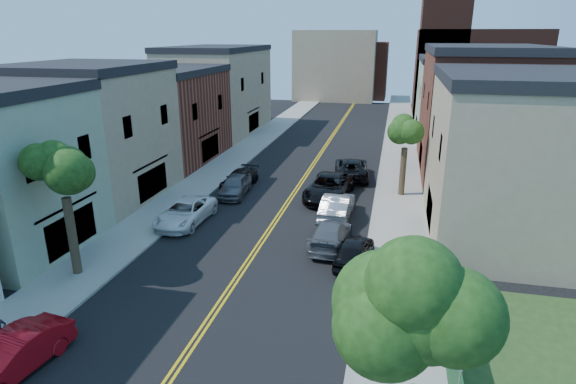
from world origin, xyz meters
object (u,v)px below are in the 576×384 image
Objects in this scene: grey_car_right at (330,234)px; silver_car_right at (337,206)px; red_sedan at (13,356)px; grey_car_left at (235,185)px; white_pickup at (185,212)px; black_car_right at (354,251)px; black_car_left at (239,179)px; dark_car_right_far at (351,168)px; black_suv_lane at (329,187)px.

grey_car_right is 0.98× the size of silver_car_right.
red_sedan reaches higher than grey_car_right.
grey_car_left is at bearing 94.00° from red_sedan.
grey_car_right is at bearing -6.04° from white_pickup.
white_pickup is at bearing -10.91° from black_car_right.
black_car_left is 12.56m from grey_car_right.
black_car_right is (11.00, 11.16, -0.02)m from red_sedan.
dark_car_right_far is (8.34, 4.51, 0.17)m from black_car_left.
red_sedan is 1.06× the size of black_car_right.
red_sedan is at bearing -97.08° from grey_car_left.
silver_car_right is 0.85× the size of dark_car_right_far.
dark_car_right_far reaches higher than white_pickup.
red_sedan is 22.69m from black_suv_lane.
grey_car_left reaches higher than black_car_left.
grey_car_left reaches higher than black_car_right.
grey_car_left reaches higher than red_sedan.
black_car_right is at bearing 89.96° from dark_car_right_far.
grey_car_left is 0.90× the size of silver_car_right.
black_suv_lane is (8.24, 21.14, 0.14)m from red_sedan.
black_suv_lane is (-1.22, 8.06, 0.16)m from grey_car_right.
silver_car_right is at bearing -69.18° from black_car_right.
white_pickup is 10.64m from black_suv_lane.
white_pickup is (0.00, 14.42, 0.01)m from red_sedan.
dark_car_right_far reaches higher than red_sedan.
dark_car_right_far is 5.80m from black_suv_lane.
grey_car_left is at bearing 79.64° from white_pickup.
red_sedan reaches higher than black_car_right.
silver_car_right is at bearing -23.45° from black_car_left.
black_car_left is 1.06× the size of black_car_right.
red_sedan is 1.00× the size of black_car_left.
black_suv_lane is at bearing 3.50° from grey_car_left.
red_sedan is 0.99× the size of grey_car_left.
dark_car_right_far is at bearing -88.39° from silver_car_right.
dark_car_right_far is at bearing -78.22° from black_car_right.
white_pickup reaches higher than black_car_right.
silver_car_right is at bearing 69.51° from red_sedan.
silver_car_right is (8.34, -4.92, 0.18)m from black_car_left.
grey_car_left is 1.07× the size of black_car_right.
red_sedan is 20.33m from grey_car_left.
grey_car_left is at bearing -168.87° from black_suv_lane.
black_suv_lane is at bearing 41.20° from white_pickup.
white_pickup reaches higher than grey_car_right.
grey_car_left is (1.29, 5.88, 0.03)m from white_pickup.
grey_car_right is (9.46, 13.08, -0.02)m from red_sedan.
grey_car_right is at bearing 61.75° from red_sedan.
black_car_left is at bearing 85.06° from white_pickup.
black_suv_lane reaches higher than grey_car_left.
red_sedan is 0.89× the size of silver_car_right.
white_pickup is 15.52m from dark_car_right_far.
silver_car_right is at bearing 19.81° from white_pickup.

